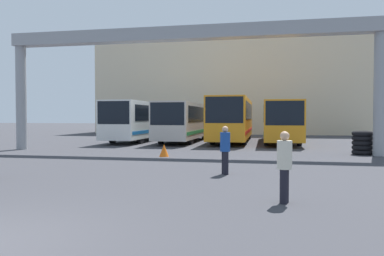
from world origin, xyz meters
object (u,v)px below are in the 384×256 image
at_px(bus_slot_3, 281,119).
at_px(pedestrian_near_center, 225,149).
at_px(bus_slot_2, 233,117).
at_px(tire_stack, 362,143).
at_px(traffic_cone, 164,150).
at_px(bus_slot_0, 140,119).
at_px(pedestrian_mid_left, 284,165).
at_px(bus_slot_1, 185,120).

xyz_separation_m(bus_slot_3, pedestrian_near_center, (-2.48, -16.42, -0.87)).
bearing_deg(bus_slot_2, tire_stack, -50.47).
height_order(pedestrian_near_center, tire_stack, pedestrian_near_center).
bearing_deg(bus_slot_3, pedestrian_near_center, -98.59).
distance_m(bus_slot_2, traffic_cone, 12.22).
bearing_deg(tire_stack, pedestrian_near_center, -128.12).
height_order(bus_slot_0, pedestrian_mid_left, bus_slot_0).
height_order(pedestrian_mid_left, tire_stack, pedestrian_mid_left).
relative_size(pedestrian_mid_left, tire_stack, 1.35).
relative_size(bus_slot_0, bus_slot_1, 1.01).
bearing_deg(traffic_cone, pedestrian_mid_left, -59.60).
relative_size(bus_slot_0, pedestrian_near_center, 6.60).
distance_m(bus_slot_0, bus_slot_1, 3.67).
bearing_deg(bus_slot_2, traffic_cone, -101.04).
height_order(bus_slot_0, bus_slot_3, bus_slot_0).
distance_m(bus_slot_0, tire_stack, 16.88).
distance_m(bus_slot_1, pedestrian_near_center, 16.75).
bearing_deg(traffic_cone, pedestrian_near_center, -55.14).
bearing_deg(pedestrian_near_center, bus_slot_2, -22.46).
bearing_deg(traffic_cone, bus_slot_0, 114.47).
distance_m(pedestrian_near_center, traffic_cone, 6.16).
bearing_deg(bus_slot_0, tire_stack, -28.80).
height_order(bus_slot_0, bus_slot_1, bus_slot_0).
relative_size(bus_slot_1, bus_slot_3, 0.93).
bearing_deg(bus_slot_1, tire_stack, -36.04).
xyz_separation_m(bus_slot_0, pedestrian_mid_left, (10.27, -19.98, -0.92)).
xyz_separation_m(bus_slot_2, pedestrian_near_center, (1.19, -16.93, -1.04)).
bearing_deg(bus_slot_3, traffic_cone, -117.75).
relative_size(bus_slot_0, pedestrian_mid_left, 6.65).
height_order(pedestrian_near_center, pedestrian_mid_left, pedestrian_near_center).
relative_size(bus_slot_0, bus_slot_2, 0.86).
relative_size(pedestrian_near_center, tire_stack, 1.36).
bearing_deg(bus_slot_2, bus_slot_1, -165.88).
distance_m(pedestrian_mid_left, tire_stack, 12.69).
bearing_deg(bus_slot_0, traffic_cone, -65.53).
xyz_separation_m(bus_slot_0, pedestrian_near_center, (8.52, -16.05, -0.91)).
xyz_separation_m(traffic_cone, tire_stack, (9.74, 2.90, 0.30)).
bearing_deg(bus_slot_3, tire_stack, -66.14).
bearing_deg(pedestrian_near_center, tire_stack, -64.59).
bearing_deg(pedestrian_near_center, bus_slot_0, 1.50).
distance_m(bus_slot_2, pedestrian_mid_left, 21.09).
xyz_separation_m(pedestrian_near_center, traffic_cone, (-3.51, 5.04, -0.56)).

